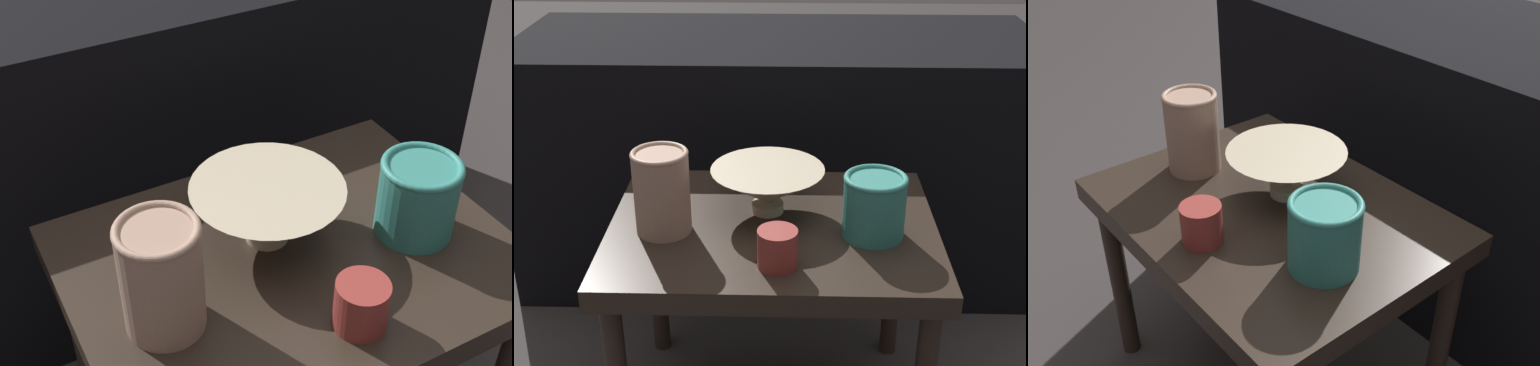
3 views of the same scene
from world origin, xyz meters
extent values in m
cube|color=#2D231C|center=(0.00, 0.00, 0.40)|extent=(0.58, 0.44, 0.04)
cylinder|color=#2D231C|center=(-0.25, 0.19, 0.19)|extent=(0.04, 0.04, 0.38)
cylinder|color=#2D231C|center=(0.25, 0.19, 0.19)|extent=(0.04, 0.04, 0.38)
cube|color=black|center=(0.00, 0.58, 0.31)|extent=(1.26, 0.50, 0.62)
cylinder|color=#C1B293|center=(-0.01, 0.05, 0.43)|extent=(0.06, 0.06, 0.02)
cone|color=#C1B293|center=(-0.01, 0.05, 0.48)|extent=(0.20, 0.20, 0.07)
cylinder|color=tan|center=(-0.19, -0.03, 0.50)|extent=(0.10, 0.10, 0.14)
torus|color=tan|center=(-0.19, -0.03, 0.57)|extent=(0.10, 0.10, 0.01)
cylinder|color=teal|center=(0.17, -0.03, 0.48)|extent=(0.11, 0.11, 0.11)
torus|color=teal|center=(0.17, -0.03, 0.53)|extent=(0.11, 0.11, 0.01)
cylinder|color=maroon|center=(0.01, -0.14, 0.46)|extent=(0.06, 0.06, 0.06)
camera|label=1|loc=(-0.37, -0.58, 1.07)|focal=50.00mm
camera|label=2|loc=(0.03, -1.11, 1.04)|focal=50.00mm
camera|label=3|loc=(0.67, -0.51, 0.99)|focal=42.00mm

